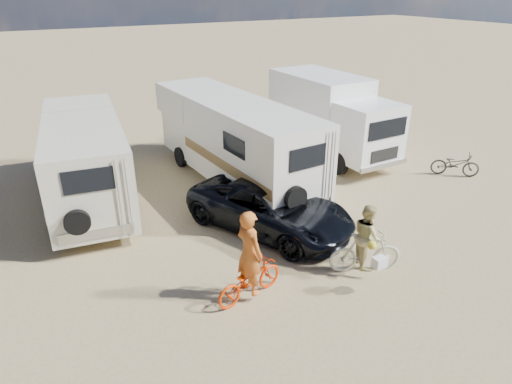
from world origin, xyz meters
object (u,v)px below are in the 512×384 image
rv_main (234,143)px  box_truck (332,118)px  bike_woman (365,252)px  rider_man (249,260)px  rider_woman (366,242)px  crate (336,223)px  rv_left (87,163)px  bike_parked (455,164)px  cooler (251,230)px  dark_suv (270,207)px  bike_man (250,280)px

rv_main → box_truck: size_ratio=1.35×
bike_woman → rider_man: (-2.86, 0.46, 0.45)m
rider_woman → crate: 2.15m
rv_left → bike_parked: 12.47m
bike_woman → bike_parked: bearing=-43.3°
rv_left → cooler: 5.62m
rv_main → bike_parked: rv_main is taller
bike_parked → box_truck: bearing=76.5°
box_truck → dark_suv: size_ratio=1.21×
box_truck → bike_woman: box_truck is taller
dark_suv → cooler: bearing=172.0°
bike_man → bike_woman: bearing=-110.8°
cooler → bike_man: bearing=-99.7°
bike_parked → dark_suv: bearing=133.5°
rv_left → crate: (5.60, -5.14, -1.14)m
bike_woman → rider_man: 2.93m
rv_left → crate: bearing=-34.7°
cooler → rv_left: bearing=146.8°
box_truck → crate: box_truck is taller
rider_woman → box_truck: bearing=-8.6°
rv_left → dark_suv: 5.85m
rv_left → bike_woman: 8.65m
rv_main → bike_parked: bearing=-28.2°
dark_suv → rv_main: bearing=56.6°
rider_woman → rider_man: bearing=104.2°
rv_left → rider_woman: rv_left is taller
rider_man → crate: bearing=-79.0°
bike_man → bike_parked: size_ratio=1.05×
bike_woman → rider_woman: (0.00, 0.00, 0.27)m
box_truck → crate: size_ratio=13.89×
dark_suv → crate: (1.60, -0.93, -0.50)m
rider_woman → bike_woman: bearing=0.0°
rv_main → rv_left: (-4.60, 0.80, -0.12)m
dark_suv → box_truck: bearing=14.1°
rv_main → bike_woman: (0.31, -6.28, -0.91)m
box_truck → rv_left: bearing=177.5°
dark_suv → rider_man: size_ratio=2.47×
crate → bike_man: bearing=-157.3°
cooler → crate: cooler is taller
rv_left → bike_woman: size_ratio=3.87×
dark_suv → crate: dark_suv is taller
crate → rv_left: bearing=137.5°
dark_suv → bike_parked: 7.73m
rider_woman → crate: bearing=3.7°
dark_suv → rider_man: (-1.95, -2.41, 0.30)m
rider_woman → crate: size_ratio=3.77×
rv_left → rider_man: bearing=-65.0°
rv_left → dark_suv: bearing=-38.7°
cooler → crate: 2.41m
rv_main → crate: rv_main is taller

